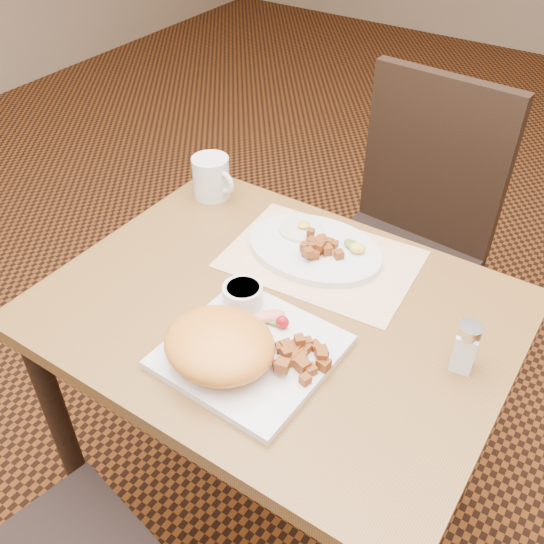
{
  "coord_description": "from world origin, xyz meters",
  "views": [
    {
      "loc": [
        0.48,
        -0.74,
        1.56
      ],
      "look_at": [
        -0.02,
        0.01,
        0.82
      ],
      "focal_mm": 40.0,
      "sensor_mm": 36.0,
      "label": 1
    }
  ],
  "objects_px": {
    "plate_square": "(251,352)",
    "plate_oval": "(315,249)",
    "chair_far": "(406,232)",
    "coffee_mug": "(212,177)",
    "table": "(276,344)",
    "salt_shaker": "(466,346)"
  },
  "relations": [
    {
      "from": "chair_far",
      "to": "coffee_mug",
      "type": "bearing_deg",
      "value": 52.15
    },
    {
      "from": "plate_square",
      "to": "salt_shaker",
      "type": "bearing_deg",
      "value": 29.46
    },
    {
      "from": "plate_square",
      "to": "plate_oval",
      "type": "relative_size",
      "value": 0.92
    },
    {
      "from": "chair_far",
      "to": "plate_oval",
      "type": "bearing_deg",
      "value": 89.51
    },
    {
      "from": "chair_far",
      "to": "plate_oval",
      "type": "distance_m",
      "value": 0.52
    },
    {
      "from": "coffee_mug",
      "to": "plate_oval",
      "type": "bearing_deg",
      "value": -10.71
    },
    {
      "from": "salt_shaker",
      "to": "chair_far",
      "type": "bearing_deg",
      "value": 119.33
    },
    {
      "from": "salt_shaker",
      "to": "coffee_mug",
      "type": "bearing_deg",
      "value": 164.08
    },
    {
      "from": "table",
      "to": "coffee_mug",
      "type": "relative_size",
      "value": 7.44
    },
    {
      "from": "table",
      "to": "chair_far",
      "type": "distance_m",
      "value": 0.67
    },
    {
      "from": "chair_far",
      "to": "plate_square",
      "type": "distance_m",
      "value": 0.83
    },
    {
      "from": "chair_far",
      "to": "salt_shaker",
      "type": "relative_size",
      "value": 9.7
    },
    {
      "from": "table",
      "to": "plate_oval",
      "type": "height_order",
      "value": "plate_oval"
    },
    {
      "from": "chair_far",
      "to": "salt_shaker",
      "type": "distance_m",
      "value": 0.75
    },
    {
      "from": "plate_square",
      "to": "coffee_mug",
      "type": "distance_m",
      "value": 0.55
    },
    {
      "from": "table",
      "to": "coffee_mug",
      "type": "height_order",
      "value": "coffee_mug"
    },
    {
      "from": "table",
      "to": "salt_shaker",
      "type": "distance_m",
      "value": 0.4
    },
    {
      "from": "plate_square",
      "to": "plate_oval",
      "type": "bearing_deg",
      "value": 100.33
    },
    {
      "from": "chair_far",
      "to": "plate_oval",
      "type": "height_order",
      "value": "chair_far"
    },
    {
      "from": "table",
      "to": "salt_shaker",
      "type": "height_order",
      "value": "salt_shaker"
    },
    {
      "from": "table",
      "to": "coffee_mug",
      "type": "xyz_separation_m",
      "value": [
        -0.36,
        0.25,
        0.16
      ]
    },
    {
      "from": "salt_shaker",
      "to": "coffee_mug",
      "type": "distance_m",
      "value": 0.75
    }
  ]
}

